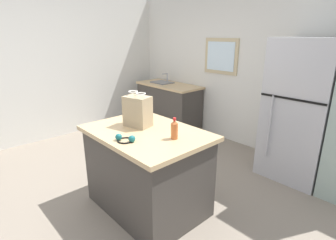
{
  "coord_description": "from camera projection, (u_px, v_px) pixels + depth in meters",
  "views": [
    {
      "loc": [
        2.29,
        -1.42,
        1.85
      ],
      "look_at": [
        0.26,
        0.43,
        0.95
      ],
      "focal_mm": 28.49,
      "sensor_mm": 36.0,
      "label": 1
    }
  ],
  "objects": [
    {
      "name": "small_box",
      "position": [
        144.0,
        111.0,
        3.17
      ],
      "size": [
        0.16,
        0.13,
        0.14
      ],
      "primitive_type": "cube",
      "rotation": [
        0.0,
        0.0,
        0.14
      ],
      "color": "#388E66",
      "rests_on": "kitchen_island"
    },
    {
      "name": "left_wall",
      "position": [
        36.0,
        68.0,
        4.51
      ],
      "size": [
        0.1,
        4.95,
        2.57
      ],
      "color": "silver",
      "rests_on": "ground"
    },
    {
      "name": "ear_defenders",
      "position": [
        125.0,
        139.0,
        2.45
      ],
      "size": [
        0.2,
        0.2,
        0.06
      ],
      "color": "black",
      "rests_on": "kitchen_island"
    },
    {
      "name": "back_wall",
      "position": [
        250.0,
        69.0,
        4.28
      ],
      "size": [
        5.19,
        0.13,
        2.57
      ],
      "color": "silver",
      "rests_on": "ground"
    },
    {
      "name": "shopping_bag",
      "position": [
        138.0,
        111.0,
        2.8
      ],
      "size": [
        0.31,
        0.24,
        0.37
      ],
      "color": "tan",
      "rests_on": "kitchen_island"
    },
    {
      "name": "sink_counter",
      "position": [
        169.0,
        105.0,
        5.39
      ],
      "size": [
        1.36,
        0.61,
        1.07
      ],
      "color": "#423D38",
      "rests_on": "ground"
    },
    {
      "name": "bottle",
      "position": [
        174.0,
        130.0,
        2.48
      ],
      "size": [
        0.07,
        0.07,
        0.21
      ],
      "color": "#C66633",
      "rests_on": "kitchen_island"
    },
    {
      "name": "kitchen_island",
      "position": [
        147.0,
        170.0,
        2.85
      ],
      "size": [
        1.27,
        0.91,
        0.9
      ],
      "color": "#423D38",
      "rests_on": "ground"
    },
    {
      "name": "refrigerator",
      "position": [
        302.0,
        111.0,
        3.39
      ],
      "size": [
        0.77,
        0.76,
        1.8
      ],
      "color": "#B7B7BC",
      "rests_on": "ground"
    },
    {
      "name": "ground",
      "position": [
        126.0,
        200.0,
        3.09
      ],
      "size": [
        6.23,
        6.23,
        0.0
      ],
      "primitive_type": "plane",
      "color": "gray"
    }
  ]
}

